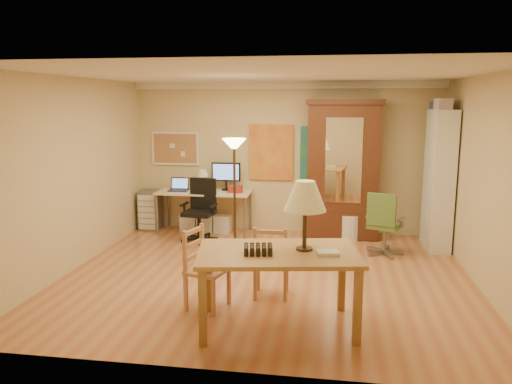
# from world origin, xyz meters

# --- Properties ---
(floor) EXTENTS (5.50, 5.50, 0.00)m
(floor) POSITION_xyz_m (0.00, 0.00, 0.00)
(floor) COLOR #AD623D
(floor) RESTS_ON ground
(crown_molding) EXTENTS (5.50, 0.08, 0.12)m
(crown_molding) POSITION_xyz_m (0.00, 2.46, 2.64)
(crown_molding) COLOR white
(crown_molding) RESTS_ON floor
(corkboard) EXTENTS (0.90, 0.04, 0.62)m
(corkboard) POSITION_xyz_m (-2.05, 2.47, 1.50)
(corkboard) COLOR #9B6B49
(corkboard) RESTS_ON floor
(art_panel_left) EXTENTS (0.80, 0.04, 1.00)m
(art_panel_left) POSITION_xyz_m (-0.25, 2.47, 1.45)
(art_panel_left) COLOR gold
(art_panel_left) RESTS_ON floor
(art_panel_right) EXTENTS (0.75, 0.04, 0.95)m
(art_panel_right) POSITION_xyz_m (0.65, 2.47, 1.45)
(art_panel_right) COLOR #246092
(art_panel_right) RESTS_ON floor
(dining_table) EXTENTS (1.80, 1.25, 1.55)m
(dining_table) POSITION_xyz_m (0.42, -1.50, 0.98)
(dining_table) COLOR olive
(dining_table) RESTS_ON floor
(ladder_chair_back) EXTENTS (0.43, 0.41, 0.90)m
(ladder_chair_back) POSITION_xyz_m (0.15, -0.73, 0.42)
(ladder_chair_back) COLOR tan
(ladder_chair_back) RESTS_ON floor
(ladder_chair_left) EXTENTS (0.52, 0.53, 0.94)m
(ladder_chair_left) POSITION_xyz_m (-0.57, -1.15, 0.44)
(ladder_chair_left) COLOR tan
(ladder_chair_left) RESTS_ON floor
(torchiere_lamp) EXTENTS (0.34, 0.34, 1.85)m
(torchiere_lamp) POSITION_xyz_m (-0.50, 0.31, 1.48)
(torchiere_lamp) COLOR #3B2B17
(torchiere_lamp) RESTS_ON floor
(computer_desk) EXTENTS (1.68, 0.74, 1.27)m
(computer_desk) POSITION_xyz_m (-1.39, 2.16, 0.47)
(computer_desk) COLOR beige
(computer_desk) RESTS_ON floor
(office_chair_black) EXTENTS (0.65, 0.65, 1.06)m
(office_chair_black) POSITION_xyz_m (-1.37, 1.59, 0.28)
(office_chair_black) COLOR black
(office_chair_black) RESTS_ON floor
(office_chair_green) EXTENTS (0.61, 0.61, 1.00)m
(office_chair_green) POSITION_xyz_m (1.67, 1.23, 0.27)
(office_chair_green) COLOR slate
(office_chair_green) RESTS_ON floor
(drawer_cart) EXTENTS (0.36, 0.44, 0.73)m
(drawer_cart) POSITION_xyz_m (-2.49, 2.24, 0.36)
(drawer_cart) COLOR slate
(drawer_cart) RESTS_ON floor
(armoire) EXTENTS (1.30, 0.62, 2.39)m
(armoire) POSITION_xyz_m (1.04, 2.24, 1.04)
(armoire) COLOR #3C1B10
(armoire) RESTS_ON floor
(bookshelf) EXTENTS (0.34, 0.89, 2.23)m
(bookshelf) POSITION_xyz_m (2.55, 1.80, 1.11)
(bookshelf) COLOR white
(bookshelf) RESTS_ON floor
(wastebin) EXTENTS (0.35, 0.35, 0.43)m
(wastebin) POSITION_xyz_m (1.18, 2.05, 0.22)
(wastebin) COLOR silver
(wastebin) RESTS_ON floor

